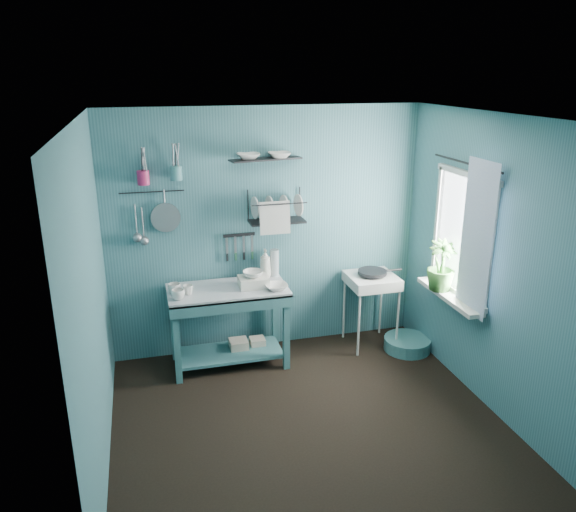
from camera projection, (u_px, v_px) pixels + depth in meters
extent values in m
plane|color=black|center=(308.00, 423.00, 4.71)|extent=(3.20, 3.20, 0.00)
plane|color=silver|center=(312.00, 118.00, 3.92)|extent=(3.20, 3.20, 0.00)
plane|color=#336169|center=(267.00, 232.00, 5.69)|extent=(3.20, 0.00, 3.20)
plane|color=#336169|center=(394.00, 385.00, 2.94)|extent=(3.20, 0.00, 3.20)
plane|color=#336169|center=(92.00, 305.00, 3.93)|extent=(0.00, 3.00, 3.00)
plane|color=#336169|center=(492.00, 266.00, 4.71)|extent=(0.00, 3.00, 3.00)
cube|color=#316367|center=(229.00, 327.00, 5.54)|extent=(1.18, 0.64, 0.81)
imported|color=silver|center=(178.00, 295.00, 5.13)|extent=(0.12, 0.12, 0.10)
imported|color=silver|center=(188.00, 290.00, 5.25)|extent=(0.14, 0.14, 0.09)
imported|color=silver|center=(175.00, 289.00, 5.27)|extent=(0.17, 0.17, 0.10)
cube|color=beige|center=(253.00, 282.00, 5.44)|extent=(0.28, 0.22, 0.10)
imported|color=silver|center=(253.00, 274.00, 5.41)|extent=(0.19, 0.19, 0.06)
imported|color=beige|center=(265.00, 263.00, 5.65)|extent=(0.11, 0.12, 0.30)
cylinder|color=#A4B1B6|center=(274.00, 263.00, 5.69)|extent=(0.09, 0.09, 0.28)
imported|color=silver|center=(276.00, 287.00, 5.37)|extent=(0.22, 0.22, 0.05)
cube|color=beige|center=(370.00, 310.00, 5.95)|extent=(0.53, 0.53, 0.79)
cylinder|color=black|center=(372.00, 272.00, 5.81)|extent=(0.30, 0.30, 0.03)
cube|color=black|center=(239.00, 235.00, 5.59)|extent=(0.32, 0.03, 0.03)
cube|color=black|center=(277.00, 206.00, 5.50)|extent=(0.58, 0.33, 0.32)
cube|color=black|center=(266.00, 159.00, 5.36)|extent=(0.72, 0.29, 0.01)
imported|color=silver|center=(248.00, 159.00, 5.31)|extent=(0.23, 0.23, 0.05)
imported|color=silver|center=(280.00, 153.00, 5.37)|extent=(0.23, 0.23, 0.05)
cylinder|color=#A81F4F|center=(143.00, 178.00, 5.14)|extent=(0.11, 0.11, 0.13)
cylinder|color=teal|center=(176.00, 173.00, 5.20)|extent=(0.11, 0.11, 0.13)
cylinder|color=gray|center=(166.00, 218.00, 5.33)|extent=(0.28, 0.03, 0.28)
cylinder|color=gray|center=(136.00, 220.00, 5.27)|extent=(0.01, 0.01, 0.30)
cylinder|color=gray|center=(143.00, 223.00, 5.30)|extent=(0.01, 0.01, 0.30)
cylinder|color=black|center=(152.00, 192.00, 5.24)|extent=(0.60, 0.01, 0.01)
plane|color=white|center=(463.00, 235.00, 5.07)|extent=(0.00, 1.10, 1.10)
cube|color=beige|center=(449.00, 296.00, 5.24)|extent=(0.16, 0.95, 0.04)
plane|color=silver|center=(476.00, 239.00, 4.76)|extent=(0.00, 1.35, 1.35)
cylinder|color=black|center=(466.00, 163.00, 4.85)|extent=(0.02, 1.05, 0.02)
imported|color=#38712D|center=(441.00, 265.00, 5.26)|extent=(0.29, 0.29, 0.48)
cube|color=tan|center=(239.00, 350.00, 5.70)|extent=(0.18, 0.18, 0.22)
cube|color=tan|center=(258.00, 347.00, 5.78)|extent=(0.15, 0.15, 0.20)
cylinder|color=#3F787B|center=(407.00, 344.00, 5.92)|extent=(0.49, 0.49, 0.13)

